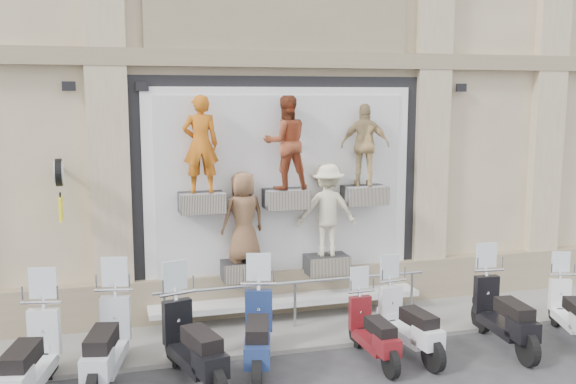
% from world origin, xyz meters
% --- Properties ---
extents(ground, '(90.00, 90.00, 0.00)m').
position_xyz_m(ground, '(0.00, 0.00, 0.00)').
color(ground, '#303033').
rests_on(ground, ground).
extents(sidewalk, '(16.00, 2.20, 0.08)m').
position_xyz_m(sidewalk, '(0.00, 2.10, 0.04)').
color(sidewalk, gray).
rests_on(sidewalk, ground).
extents(building, '(14.00, 8.60, 12.00)m').
position_xyz_m(building, '(0.00, 7.00, 6.00)').
color(building, beige).
rests_on(building, ground).
extents(shop_vitrine, '(5.60, 0.84, 4.30)m').
position_xyz_m(shop_vitrine, '(0.07, 2.75, 2.39)').
color(shop_vitrine, black).
rests_on(shop_vitrine, ground).
extents(guard_rail, '(5.06, 0.10, 0.93)m').
position_xyz_m(guard_rail, '(0.00, 2.00, 0.47)').
color(guard_rail, '#9EA0A5').
rests_on(guard_rail, ground).
extents(clock_sign_bracket, '(0.10, 0.80, 1.02)m').
position_xyz_m(clock_sign_bracket, '(-3.90, 2.47, 2.80)').
color(clock_sign_bracket, black).
rests_on(clock_sign_bracket, ground).
extents(scooter_b, '(1.07, 2.22, 1.74)m').
position_xyz_m(scooter_b, '(-4.26, 0.35, 0.87)').
color(scooter_b, silver).
rests_on(scooter_b, ground).
extents(scooter_c, '(1.08, 2.23, 1.75)m').
position_xyz_m(scooter_c, '(-3.25, 0.66, 0.87)').
color(scooter_c, '#ABB1B9').
rests_on(scooter_c, ground).
extents(scooter_d, '(1.13, 2.19, 1.71)m').
position_xyz_m(scooter_d, '(-2.04, 0.31, 0.86)').
color(scooter_d, black).
rests_on(scooter_d, ground).
extents(scooter_e, '(1.12, 2.18, 1.70)m').
position_xyz_m(scooter_e, '(-1.04, 0.48, 0.85)').
color(scooter_e, navy).
rests_on(scooter_e, ground).
extents(scooter_f, '(0.55, 1.75, 1.41)m').
position_xyz_m(scooter_f, '(0.81, 0.36, 0.71)').
color(scooter_f, '#5F1015').
rests_on(scooter_f, ground).
extents(scooter_g, '(0.77, 1.95, 1.54)m').
position_xyz_m(scooter_g, '(1.47, 0.44, 0.77)').
color(scooter_g, silver).
rests_on(scooter_g, ground).
extents(scooter_h, '(0.76, 2.08, 1.65)m').
position_xyz_m(scooter_h, '(3.13, 0.29, 0.83)').
color(scooter_h, black).
rests_on(scooter_h, ground).
extents(scooter_i, '(1.02, 1.82, 1.42)m').
position_xyz_m(scooter_i, '(4.49, 0.31, 0.71)').
color(scooter_i, white).
rests_on(scooter_i, ground).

